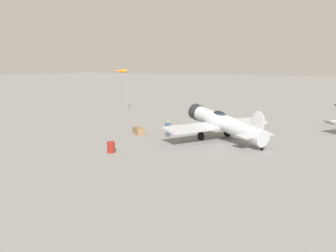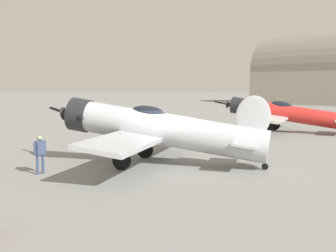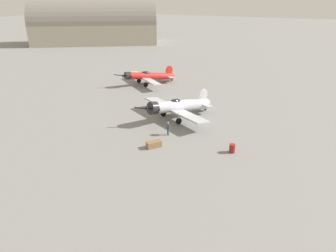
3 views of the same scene
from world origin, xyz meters
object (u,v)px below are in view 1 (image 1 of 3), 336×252
at_px(airplane_foreground, 223,123).
at_px(ground_crew_mechanic, 168,127).
at_px(equipment_crate, 138,131).
at_px(fuel_drum, 111,147).
at_px(windsock_mast, 120,73).

distance_m(airplane_foreground, ground_crew_mechanic, 5.30).
relative_size(equipment_crate, fuel_drum, 1.88).
bearing_deg(ground_crew_mechanic, equipment_crate, 46.14).
bearing_deg(equipment_crate, airplane_foreground, -82.22).
distance_m(airplane_foreground, windsock_mast, 25.01).
bearing_deg(airplane_foreground, equipment_crate, 35.21).
distance_m(ground_crew_mechanic, fuel_drum, 7.80).
xyz_separation_m(ground_crew_mechanic, equipment_crate, (-0.04, 3.41, -0.64)).
relative_size(equipment_crate, windsock_mast, 0.27).
distance_m(ground_crew_mechanic, windsock_mast, 21.71).
bearing_deg(windsock_mast, airplane_foreground, -121.12).
xyz_separation_m(airplane_foreground, equipment_crate, (-1.17, 8.54, -1.32)).
bearing_deg(fuel_drum, ground_crew_mechanic, -6.16).
height_order(ground_crew_mechanic, fuel_drum, ground_crew_mechanic).
distance_m(airplane_foreground, equipment_crate, 8.72).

